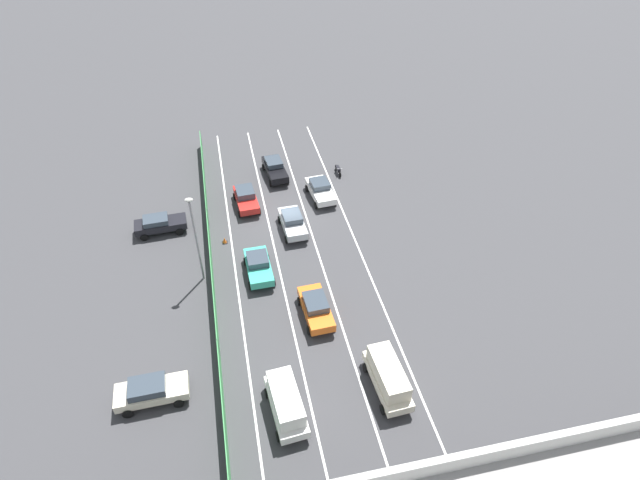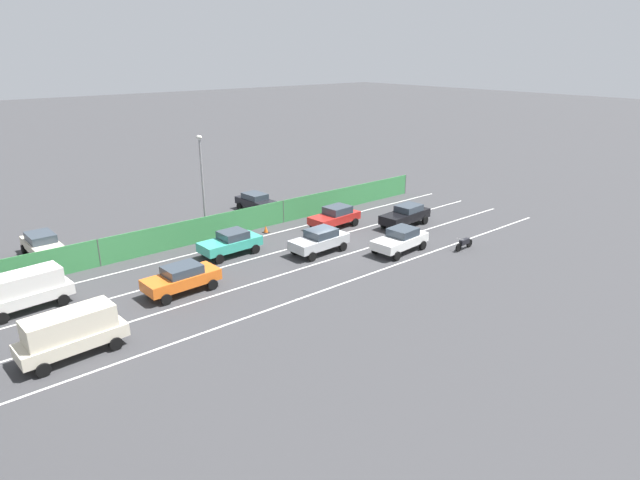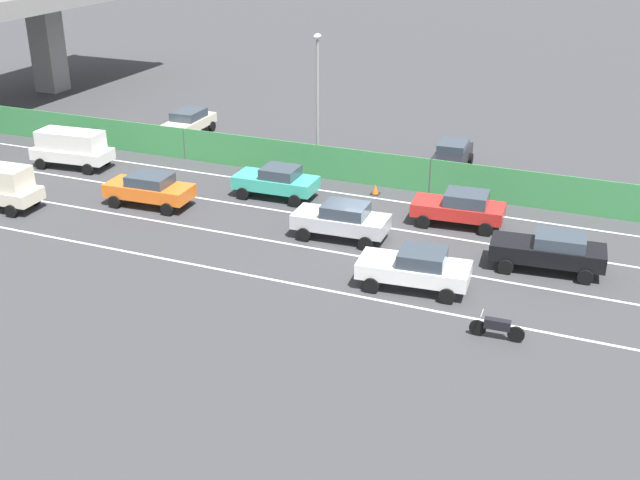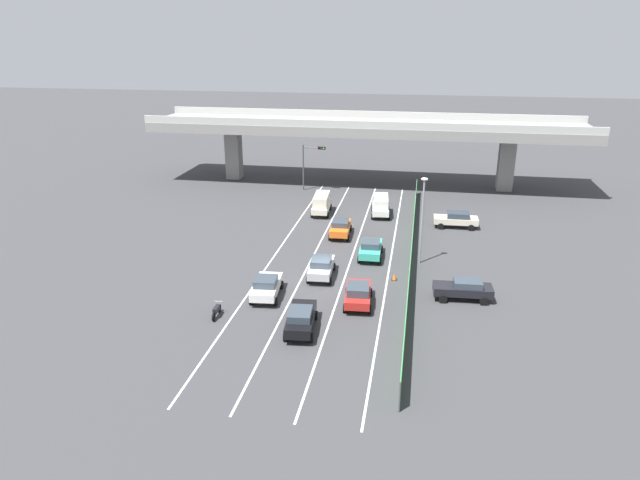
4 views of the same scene
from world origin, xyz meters
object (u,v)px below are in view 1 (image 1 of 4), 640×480
object	(u,v)px
car_sedan_silver	(293,222)
motorcycle	(338,170)
car_sedan_white	(320,189)
car_taxi_orange	(316,307)
parked_sedan_cream	(151,391)
traffic_cone	(224,240)
car_sedan_red	(246,198)
street_lamp	(195,233)
car_van_cream	(388,376)
car_van_white	(286,402)
car_sedan_black	(275,168)
car_taxi_teal	(258,266)
parked_sedan_dark	(160,224)

from	to	relation	value
car_sedan_silver	motorcycle	world-z (taller)	car_sedan_silver
car_sedan_silver	car_sedan_white	bearing A→B (deg)	-127.68
car_taxi_orange	parked_sedan_cream	distance (m)	12.34
parked_sedan_cream	traffic_cone	xyz separation A→B (m)	(-5.51, -14.59, -0.66)
car_taxi_orange	car_sedan_silver	xyz separation A→B (m)	(-0.09, -10.33, 0.01)
car_sedan_red	street_lamp	size ratio (longest dim) A/B	0.57
car_van_cream	car_van_white	size ratio (longest dim) A/B	1.04
car_sedan_white	street_lamp	bearing A→B (deg)	38.30
car_van_cream	car_sedan_white	bearing A→B (deg)	-91.07
car_sedan_red	car_van_white	world-z (taller)	car_van_white
car_taxi_orange	car_sedan_red	world-z (taller)	car_sedan_red
car_sedan_black	motorcycle	world-z (taller)	car_sedan_black
car_sedan_white	motorcycle	bearing A→B (deg)	-125.17
car_van_cream	parked_sedan_cream	size ratio (longest dim) A/B	1.07
car_taxi_teal	traffic_cone	xyz separation A→B (m)	(2.40, -4.52, -0.65)
parked_sedan_dark	parked_sedan_cream	world-z (taller)	parked_sedan_cream
car_taxi_orange	traffic_cone	world-z (taller)	car_taxi_orange
car_sedan_silver	car_sedan_red	distance (m)	5.81
car_taxi_orange	car_sedan_silver	distance (m)	10.33
motorcycle	parked_sedan_dark	size ratio (longest dim) A/B	0.44
car_van_cream	traffic_cone	xyz separation A→B (m)	(9.04, -16.88, -0.98)
car_sedan_black	car_van_white	distance (m)	27.14
car_taxi_teal	parked_sedan_cream	size ratio (longest dim) A/B	0.96
car_sedan_silver	car_taxi_orange	bearing A→B (deg)	89.48
parked_sedan_cream	traffic_cone	bearing A→B (deg)	-110.70
car_sedan_black	car_sedan_white	xyz separation A→B (m)	(-3.66, 4.68, -0.02)
car_van_white	street_lamp	size ratio (longest dim) A/B	0.61
parked_sedan_cream	traffic_cone	distance (m)	15.61
motorcycle	parked_sedan_cream	size ratio (longest dim) A/B	0.43
traffic_cone	car_sedan_black	bearing A→B (deg)	-121.06
car_taxi_orange	car_sedan_white	size ratio (longest dim) A/B	0.98
car_taxi_orange	street_lamp	world-z (taller)	street_lamp
car_van_cream	car_taxi_teal	xyz separation A→B (m)	(6.64, -12.35, -0.33)
street_lamp	traffic_cone	bearing A→B (deg)	-115.59
motorcycle	parked_sedan_dark	xyz separation A→B (m)	(17.42, 5.98, 0.43)
parked_sedan_dark	traffic_cone	distance (m)	6.00
car_van_cream	car_van_white	distance (m)	6.55
motorcycle	car_sedan_black	bearing A→B (deg)	-8.17
car_sedan_silver	traffic_cone	world-z (taller)	car_sedan_silver
car_sedan_red	parked_sedan_cream	distance (m)	21.16
car_sedan_red	parked_sedan_cream	size ratio (longest dim) A/B	0.97
car_van_white	car_taxi_teal	distance (m)	12.83
car_van_white	parked_sedan_cream	xyz separation A→B (m)	(8.02, -2.76, -0.29)
car_taxi_orange	street_lamp	xyz separation A→B (m)	(7.85, -5.81, 3.70)
parked_sedan_dark	parked_sedan_cream	distance (m)	17.29
car_taxi_teal	car_sedan_red	bearing A→B (deg)	-90.08
car_sedan_black	car_sedan_white	distance (m)	5.94
car_sedan_white	parked_sedan_dark	world-z (taller)	car_sedan_white
parked_sedan_cream	car_taxi_teal	bearing A→B (deg)	-128.17
car_sedan_black	car_sedan_red	xyz separation A→B (m)	(3.37, 4.57, -0.00)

